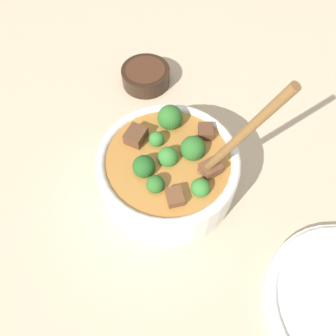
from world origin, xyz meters
name	(u,v)px	position (x,y,z in m)	size (l,w,h in m)	color
ground_plane	(168,185)	(0.00, 0.00, 0.00)	(4.00, 4.00, 0.00)	#C6B293
stew_bowl	(168,169)	(0.00, 0.00, 0.05)	(0.23, 0.25, 0.29)	white
condiment_bowl	(146,75)	(0.18, 0.19, 0.02)	(0.10, 0.10, 0.04)	black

